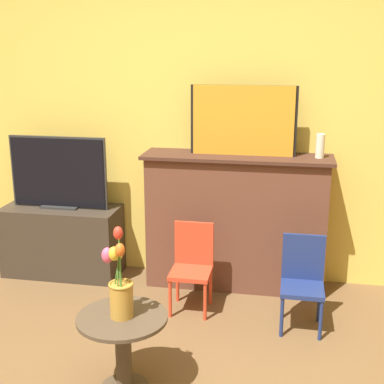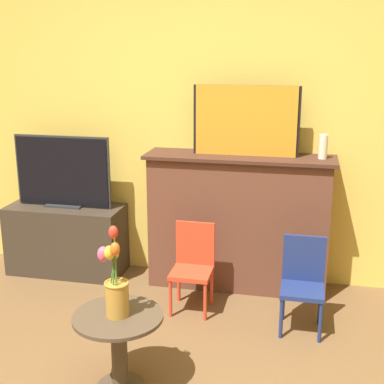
{
  "view_description": "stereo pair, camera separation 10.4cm",
  "coord_description": "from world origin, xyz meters",
  "px_view_note": "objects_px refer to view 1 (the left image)",
  "views": [
    {
      "loc": [
        0.66,
        -1.93,
        1.81
      ],
      "look_at": [
        0.07,
        1.29,
        0.91
      ],
      "focal_mm": 50.0,
      "sensor_mm": 36.0,
      "label": 1
    },
    {
      "loc": [
        0.77,
        -1.9,
        1.81
      ],
      "look_at": [
        0.07,
        1.29,
        0.91
      ],
      "focal_mm": 50.0,
      "sensor_mm": 36.0,
      "label": 2
    }
  ],
  "objects_px": {
    "tv_monitor": "(58,173)",
    "chair_blue": "(303,278)",
    "painting": "(243,121)",
    "vase_tulips": "(120,287)",
    "chair_red": "(192,263)"
  },
  "relations": [
    {
      "from": "tv_monitor",
      "to": "chair_blue",
      "type": "distance_m",
      "value": 2.03
    },
    {
      "from": "painting",
      "to": "vase_tulips",
      "type": "xyz_separation_m",
      "value": [
        -0.48,
        -1.45,
        -0.67
      ]
    },
    {
      "from": "painting",
      "to": "chair_blue",
      "type": "height_order",
      "value": "painting"
    },
    {
      "from": "chair_red",
      "to": "chair_blue",
      "type": "height_order",
      "value": "same"
    },
    {
      "from": "painting",
      "to": "chair_blue",
      "type": "xyz_separation_m",
      "value": [
        0.46,
        -0.56,
        -0.94
      ]
    },
    {
      "from": "painting",
      "to": "vase_tulips",
      "type": "relative_size",
      "value": 1.5
    },
    {
      "from": "painting",
      "to": "chair_red",
      "type": "bearing_deg",
      "value": -123.57
    },
    {
      "from": "chair_red",
      "to": "vase_tulips",
      "type": "relative_size",
      "value": 1.2
    },
    {
      "from": "painting",
      "to": "tv_monitor",
      "type": "distance_m",
      "value": 1.5
    },
    {
      "from": "tv_monitor",
      "to": "chair_blue",
      "type": "bearing_deg",
      "value": -15.2
    },
    {
      "from": "painting",
      "to": "vase_tulips",
      "type": "bearing_deg",
      "value": -108.4
    },
    {
      "from": "tv_monitor",
      "to": "chair_red",
      "type": "height_order",
      "value": "tv_monitor"
    },
    {
      "from": "tv_monitor",
      "to": "chair_blue",
      "type": "height_order",
      "value": "tv_monitor"
    },
    {
      "from": "painting",
      "to": "tv_monitor",
      "type": "xyz_separation_m",
      "value": [
        -1.44,
        -0.04,
        -0.45
      ]
    },
    {
      "from": "painting",
      "to": "tv_monitor",
      "type": "relative_size",
      "value": 0.98
    }
  ]
}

